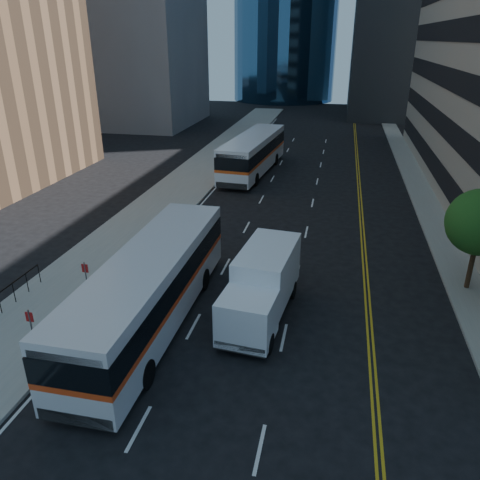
{
  "coord_description": "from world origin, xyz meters",
  "views": [
    {
      "loc": [
        2.12,
        -14.58,
        11.69
      ],
      "look_at": [
        -2.14,
        5.48,
        2.8
      ],
      "focal_mm": 35.0,
      "sensor_mm": 36.0,
      "label": 1
    }
  ],
  "objects": [
    {
      "name": "bus_front",
      "position": [
        -5.29,
        1.87,
        1.84
      ],
      "size": [
        2.95,
        13.07,
        3.37
      ],
      "rotation": [
        0.0,
        0.0,
        -0.0
      ],
      "color": "silver",
      "rests_on": "ground"
    },
    {
      "name": "sidewalk_east",
      "position": [
        9.0,
        25.0,
        0.07
      ],
      "size": [
        2.0,
        90.0,
        0.15
      ],
      "primitive_type": "cube",
      "color": "gray",
      "rests_on": "ground"
    },
    {
      "name": "ground",
      "position": [
        0.0,
        0.0,
        0.0
      ],
      "size": [
        160.0,
        160.0,
        0.0
      ],
      "primitive_type": "plane",
      "color": "black",
      "rests_on": "ground"
    },
    {
      "name": "street_tree",
      "position": [
        9.0,
        8.0,
        3.64
      ],
      "size": [
        3.2,
        3.2,
        5.1
      ],
      "color": "#332114",
      "rests_on": "sidewalk_east"
    },
    {
      "name": "bus_rear",
      "position": [
        -5.6,
        27.74,
        1.88
      ],
      "size": [
        4.06,
        13.53,
        3.44
      ],
      "rotation": [
        0.0,
        0.0,
        -0.09
      ],
      "color": "white",
      "rests_on": "ground"
    },
    {
      "name": "box_truck",
      "position": [
        -0.7,
        3.41,
        1.61
      ],
      "size": [
        2.82,
        6.57,
        3.05
      ],
      "rotation": [
        0.0,
        0.0,
        -0.1
      ],
      "color": "white",
      "rests_on": "ground"
    },
    {
      "name": "sidewalk_west",
      "position": [
        -10.5,
        25.0,
        0.07
      ],
      "size": [
        5.0,
        90.0,
        0.15
      ],
      "primitive_type": "cube",
      "color": "gray",
      "rests_on": "ground"
    }
  ]
}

